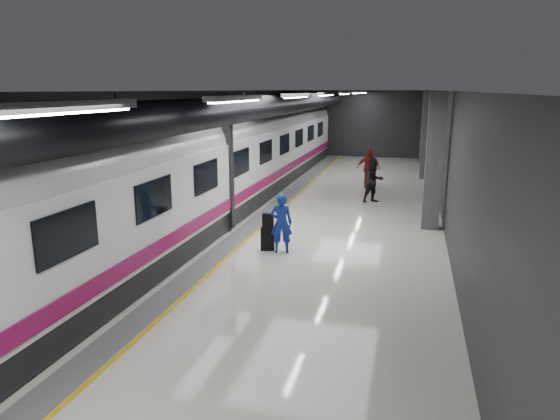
% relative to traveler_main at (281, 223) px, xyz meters
% --- Properties ---
extents(ground, '(40.00, 40.00, 0.00)m').
position_rel_traveler_main_xyz_m(ground, '(-0.36, 1.77, -0.86)').
color(ground, silver).
rests_on(ground, ground).
extents(platform_hall, '(10.02, 40.02, 4.51)m').
position_rel_traveler_main_xyz_m(platform_hall, '(-0.65, 2.72, 2.68)').
color(platform_hall, black).
rests_on(platform_hall, ground).
extents(train, '(3.05, 38.00, 4.05)m').
position_rel_traveler_main_xyz_m(train, '(-3.61, 1.77, 1.21)').
color(train, black).
rests_on(train, ground).
extents(traveler_main, '(0.71, 0.55, 1.72)m').
position_rel_traveler_main_xyz_m(traveler_main, '(0.00, 0.00, 0.00)').
color(traveler_main, blue).
rests_on(traveler_main, ground).
extents(suitcase_main, '(0.46, 0.36, 0.66)m').
position_rel_traveler_main_xyz_m(suitcase_main, '(-0.45, 0.12, -0.53)').
color(suitcase_main, black).
rests_on(suitcase_main, ground).
extents(shoulder_bag, '(0.34, 0.20, 0.43)m').
position_rel_traveler_main_xyz_m(shoulder_bag, '(-0.42, 0.11, 0.02)').
color(shoulder_bag, black).
rests_on(shoulder_bag, suitcase_main).
extents(traveler_far_a, '(1.12, 1.08, 1.82)m').
position_rel_traveler_main_xyz_m(traveler_far_a, '(2.02, 7.26, 0.05)').
color(traveler_far_a, black).
rests_on(traveler_far_a, ground).
extents(traveler_far_b, '(1.19, 0.73, 1.89)m').
position_rel_traveler_main_xyz_m(traveler_far_b, '(1.52, 10.41, 0.08)').
color(traveler_far_b, maroon).
rests_on(traveler_far_b, ground).
extents(suitcase_far, '(0.39, 0.30, 0.52)m').
position_rel_traveler_main_xyz_m(suitcase_far, '(1.69, 10.82, -0.60)').
color(suitcase_far, black).
rests_on(suitcase_far, ground).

